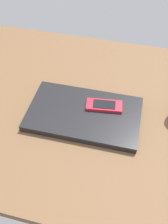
# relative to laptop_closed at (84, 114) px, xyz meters

# --- Properties ---
(desk_surface) EXTENTS (1.20, 0.80, 0.03)m
(desk_surface) POSITION_rel_laptop_closed_xyz_m (-0.09, -0.05, -0.03)
(desk_surface) COLOR brown
(desk_surface) RESTS_ON ground
(laptop_closed) EXTENTS (0.36, 0.22, 0.02)m
(laptop_closed) POSITION_rel_laptop_closed_xyz_m (0.00, 0.00, 0.00)
(laptop_closed) COLOR black
(laptop_closed) RESTS_ON desk_surface
(cell_phone_on_laptop) EXTENTS (0.12, 0.06, 0.01)m
(cell_phone_on_laptop) POSITION_rel_laptop_closed_xyz_m (-0.06, -0.04, 0.02)
(cell_phone_on_laptop) COLOR red
(cell_phone_on_laptop) RESTS_ON laptop_closed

